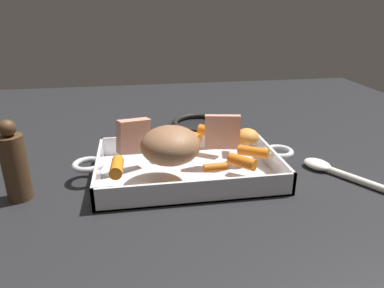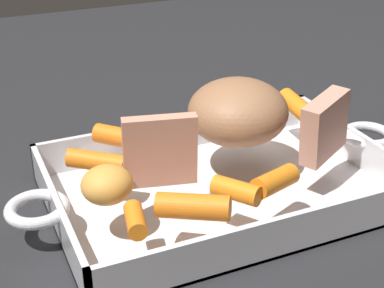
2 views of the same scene
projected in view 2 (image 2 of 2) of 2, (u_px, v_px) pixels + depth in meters
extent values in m
plane|color=#232326|center=(220.00, 196.00, 0.65)|extent=(1.73, 1.73, 0.00)
cube|color=silver|center=(220.00, 193.00, 0.65)|extent=(0.37, 0.24, 0.01)
cube|color=silver|center=(277.00, 238.00, 0.55)|extent=(0.37, 0.01, 0.05)
cube|color=silver|center=(179.00, 135.00, 0.74)|extent=(0.37, 0.01, 0.05)
cube|color=silver|center=(58.00, 216.00, 0.58)|extent=(0.01, 0.24, 0.05)
cube|color=silver|center=(354.00, 148.00, 0.71)|extent=(0.01, 0.24, 0.05)
torus|color=silver|center=(37.00, 209.00, 0.57)|extent=(0.06, 0.06, 0.01)
torus|color=silver|center=(368.00, 135.00, 0.71)|extent=(0.06, 0.06, 0.01)
ellipsoid|color=#976746|center=(238.00, 111.00, 0.66)|extent=(0.16, 0.16, 0.07)
cube|color=tan|center=(160.00, 151.00, 0.57)|extent=(0.07, 0.03, 0.07)
cube|color=tan|center=(325.00, 127.00, 0.63)|extent=(0.08, 0.05, 0.07)
cylinder|color=orange|center=(193.00, 207.00, 0.53)|extent=(0.07, 0.06, 0.03)
cylinder|color=orange|center=(159.00, 128.00, 0.69)|extent=(0.04, 0.02, 0.02)
cylinder|color=orange|center=(275.00, 181.00, 0.57)|extent=(0.06, 0.04, 0.03)
cylinder|color=orange|center=(135.00, 220.00, 0.52)|extent=(0.03, 0.05, 0.02)
cylinder|color=orange|center=(96.00, 161.00, 0.61)|extent=(0.06, 0.05, 0.02)
cylinder|color=orange|center=(236.00, 191.00, 0.56)|extent=(0.04, 0.05, 0.02)
cylinder|color=orange|center=(299.00, 108.00, 0.73)|extent=(0.02, 0.07, 0.03)
cylinder|color=orange|center=(117.00, 137.00, 0.66)|extent=(0.05, 0.05, 0.02)
ellipsoid|color=gold|center=(107.00, 185.00, 0.55)|extent=(0.06, 0.06, 0.04)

